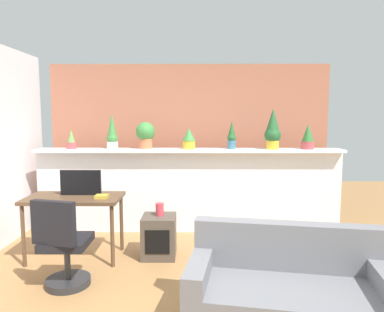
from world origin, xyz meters
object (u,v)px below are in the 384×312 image
(potted_plant_2, at_px, (145,134))
(potted_plant_4, at_px, (232,136))
(vase_on_shelf, at_px, (160,209))
(couch, at_px, (288,296))
(tv_monitor, at_px, (81,183))
(potted_plant_3, at_px, (189,138))
(potted_plant_6, at_px, (308,137))
(office_chair, at_px, (63,250))
(potted_plant_5, at_px, (273,130))
(desk, at_px, (74,203))
(potted_plant_0, at_px, (71,141))
(side_cube_shelf, at_px, (159,236))
(potted_plant_1, at_px, (112,134))
(book_on_desk, at_px, (102,196))

(potted_plant_2, relative_size, potted_plant_4, 0.96)
(vase_on_shelf, relative_size, couch, 0.09)
(tv_monitor, distance_m, couch, 2.65)
(potted_plant_3, xyz_separation_m, potted_plant_6, (1.69, 0.01, 0.01))
(potted_plant_3, relative_size, office_chair, 0.33)
(potted_plant_5, bearing_deg, desk, -159.63)
(potted_plant_4, xyz_separation_m, tv_monitor, (-1.89, -0.91, -0.51))
(potted_plant_0, relative_size, potted_plant_4, 0.70)
(potted_plant_6, bearing_deg, desk, -162.44)
(office_chair, relative_size, couch, 0.55)
(vase_on_shelf, bearing_deg, potted_plant_4, 44.00)
(vase_on_shelf, bearing_deg, potted_plant_6, 23.52)
(desk, height_order, side_cube_shelf, desk)
(potted_plant_4, xyz_separation_m, desk, (-1.95, -0.99, -0.74))
(potted_plant_3, relative_size, side_cube_shelf, 0.60)
(potted_plant_1, bearing_deg, potted_plant_5, -1.16)
(potted_plant_2, relative_size, desk, 0.35)
(potted_plant_6, relative_size, book_on_desk, 2.50)
(book_on_desk, bearing_deg, couch, -36.67)
(potted_plant_6, bearing_deg, vase_on_shelf, -156.48)
(potted_plant_4, distance_m, potted_plant_5, 0.58)
(potted_plant_1, bearing_deg, office_chair, -93.42)
(office_chair, bearing_deg, potted_plant_0, 105.66)
(vase_on_shelf, bearing_deg, potted_plant_2, 107.15)
(potted_plant_5, distance_m, book_on_desk, 2.51)
(potted_plant_0, height_order, potted_plant_3, potted_plant_3)
(potted_plant_4, xyz_separation_m, vase_on_shelf, (-0.95, -0.92, -0.83))
(potted_plant_5, bearing_deg, potted_plant_4, 174.33)
(potted_plant_6, xyz_separation_m, tv_monitor, (-2.97, -0.88, -0.49))
(potted_plant_0, height_order, vase_on_shelf, potted_plant_0)
(potted_plant_6, bearing_deg, potted_plant_2, 178.82)
(potted_plant_2, relative_size, vase_on_shelf, 2.52)
(potted_plant_0, xyz_separation_m, potted_plant_4, (2.30, 0.02, 0.07))
(potted_plant_6, bearing_deg, tv_monitor, -163.51)
(potted_plant_3, height_order, potted_plant_5, potted_plant_5)
(potted_plant_2, height_order, couch, potted_plant_2)
(potted_plant_0, height_order, side_cube_shelf, potted_plant_0)
(potted_plant_4, distance_m, desk, 2.31)
(potted_plant_4, xyz_separation_m, office_chair, (-1.82, -1.74, -1.02))
(potted_plant_4, relative_size, desk, 0.36)
(office_chair, distance_m, vase_on_shelf, 1.21)
(potted_plant_6, xyz_separation_m, vase_on_shelf, (-2.03, -0.88, -0.81))
(potted_plant_4, distance_m, couch, 2.68)
(potted_plant_3, xyz_separation_m, desk, (-1.34, -0.95, -0.71))
(potted_plant_0, bearing_deg, potted_plant_3, -0.93)
(potted_plant_4, bearing_deg, potted_plant_0, -179.46)
(potted_plant_6, bearing_deg, potted_plant_3, -179.53)
(desk, distance_m, book_on_desk, 0.37)
(potted_plant_2, relative_size, potted_plant_5, 0.66)
(potted_plant_4, bearing_deg, couch, -85.19)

